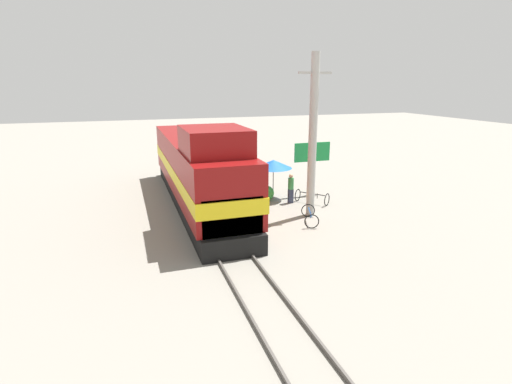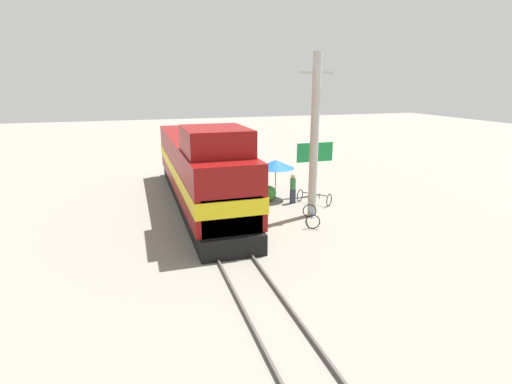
% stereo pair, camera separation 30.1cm
% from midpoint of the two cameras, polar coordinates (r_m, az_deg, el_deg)
% --- Properties ---
extents(ground_plane, '(120.00, 120.00, 0.00)m').
position_cam_midpoint_polar(ground_plane, '(21.79, -7.41, -3.51)').
color(ground_plane, gray).
extents(rail_near, '(0.08, 35.06, 0.15)m').
position_cam_midpoint_polar(rail_near, '(21.65, -9.28, -3.50)').
color(rail_near, '#4C4742').
rests_on(rail_near, ground_plane).
extents(rail_far, '(0.08, 35.06, 0.15)m').
position_cam_midpoint_polar(rail_far, '(21.90, -5.57, -3.15)').
color(rail_far, '#4C4742').
rests_on(rail_far, ground_plane).
extents(locomotive, '(3.07, 16.81, 5.04)m').
position_cam_midpoint_polar(locomotive, '(23.22, -8.60, 2.96)').
color(locomotive, black).
rests_on(locomotive, ground_plane).
extents(utility_pole, '(1.80, 0.44, 8.50)m').
position_cam_midpoint_polar(utility_pole, '(21.13, 7.70, 7.88)').
color(utility_pole, '#B2B2AD').
rests_on(utility_pole, ground_plane).
extents(vendor_umbrella, '(2.28, 2.28, 2.45)m').
position_cam_midpoint_polar(vendor_umbrella, '(24.44, 2.15, 4.01)').
color(vendor_umbrella, '#4C4C4C').
rests_on(vendor_umbrella, ground_plane).
extents(billboard_sign, '(2.42, 0.12, 3.38)m').
position_cam_midpoint_polar(billboard_sign, '(25.44, 7.69, 5.23)').
color(billboard_sign, '#595959').
rests_on(billboard_sign, ground_plane).
extents(shrub_cluster, '(0.93, 0.93, 0.93)m').
position_cam_midpoint_polar(shrub_cluster, '(24.40, 1.15, -0.17)').
color(shrub_cluster, '#388C38').
rests_on(shrub_cluster, ground_plane).
extents(person_bystander, '(0.34, 0.34, 1.79)m').
position_cam_midpoint_polar(person_bystander, '(23.85, 4.63, 0.70)').
color(person_bystander, '#2D3347').
rests_on(person_bystander, ground_plane).
extents(bicycle, '(1.83, 1.97, 0.75)m').
position_cam_midpoint_polar(bicycle, '(24.05, 7.66, -0.73)').
color(bicycle, black).
rests_on(bicycle, ground_plane).
extents(bicycle_spare, '(1.29, 1.92, 0.74)m').
position_cam_midpoint_polar(bicycle_spare, '(20.77, 7.29, -3.37)').
color(bicycle_spare, black).
rests_on(bicycle_spare, ground_plane).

